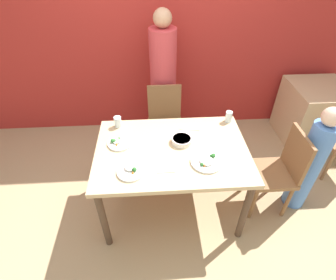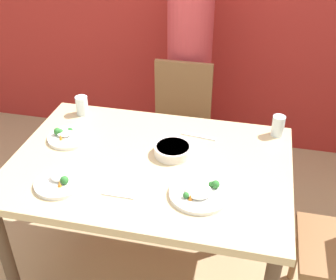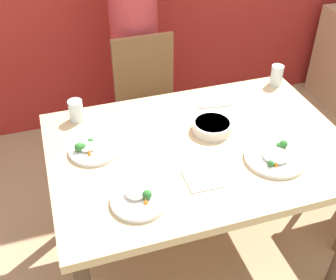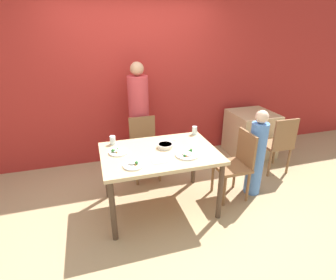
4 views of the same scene
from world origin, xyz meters
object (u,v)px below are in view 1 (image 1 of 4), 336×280
at_px(chair_child_spot, 278,170).
at_px(chair_adult_spot, 165,121).
at_px(person_adult, 163,87).
at_px(plate_rice_adult, 207,161).
at_px(person_child, 309,164).
at_px(bowl_curry, 182,140).
at_px(glass_water_tall, 229,117).

bearing_deg(chair_child_spot, chair_adult_spot, -129.89).
xyz_separation_m(person_adult, plate_rice_adult, (0.28, -1.31, 0.01)).
bearing_deg(person_adult, chair_child_spot, -49.12).
distance_m(chair_adult_spot, plate_rice_adult, 1.06).
bearing_deg(plate_rice_adult, person_child, 7.80).
distance_m(person_child, bowl_curry, 1.21).
xyz_separation_m(person_child, plate_rice_adult, (-1.01, -0.14, 0.23)).
height_order(chair_adult_spot, person_child, person_child).
bearing_deg(glass_water_tall, chair_adult_spot, 144.89).
height_order(person_child, bowl_curry, person_child).
bearing_deg(plate_rice_adult, glass_water_tall, 60.88).
bearing_deg(bowl_curry, person_adult, 96.00).
height_order(chair_adult_spot, person_adult, person_adult).
xyz_separation_m(person_adult, glass_water_tall, (0.60, -0.74, 0.05)).
height_order(person_child, glass_water_tall, person_child).
height_order(bowl_curry, plate_rice_adult, plate_rice_adult).
bearing_deg(chair_child_spot, bowl_curry, -98.46).
distance_m(person_adult, glass_water_tall, 0.96).
height_order(chair_adult_spot, bowl_curry, chair_adult_spot).
distance_m(chair_adult_spot, chair_child_spot, 1.32).
xyz_separation_m(chair_child_spot, glass_water_tall, (-0.41, 0.43, 0.33)).
xyz_separation_m(chair_adult_spot, plate_rice_adult, (0.28, -0.98, 0.29)).
relative_size(chair_adult_spot, person_adult, 0.55).
xyz_separation_m(bowl_curry, glass_water_tall, (0.49, 0.29, 0.03)).
relative_size(plate_rice_adult, glass_water_tall, 2.37).
bearing_deg(chair_child_spot, plate_rice_adult, -79.27).
height_order(person_child, plate_rice_adult, person_child).
bearing_deg(plate_rice_adult, person_adult, 102.26).
bearing_deg(chair_adult_spot, person_adult, 90.00).
bearing_deg(chair_child_spot, glass_water_tall, -135.78).
bearing_deg(chair_adult_spot, glass_water_tall, -35.11).
distance_m(chair_child_spot, bowl_curry, 0.96).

